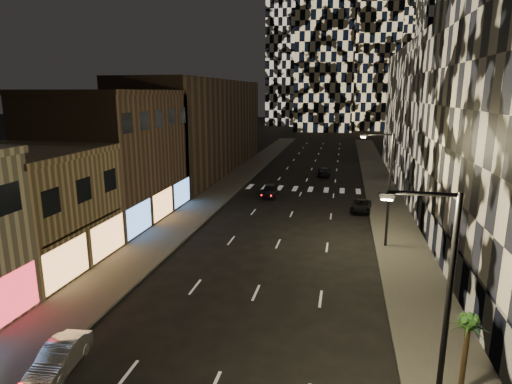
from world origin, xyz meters
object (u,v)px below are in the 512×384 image
at_px(car_dark_midlane, 270,191).
at_px(palm_tree, 468,328).
at_px(streetlight_far, 387,182).
at_px(car_dark_oncoming, 324,172).
at_px(car_dark_rightlane, 361,206).
at_px(car_silver_parked, 60,358).
at_px(streetlight_near, 440,302).

xyz_separation_m(car_dark_midlane, palm_tree, (13.68, -32.18, 2.20)).
xyz_separation_m(streetlight_far, palm_tree, (1.83, -17.17, -2.40)).
bearing_deg(car_dark_oncoming, car_dark_rightlane, 101.76).
height_order(car_silver_parked, car_dark_rightlane, car_silver_parked).
xyz_separation_m(streetlight_near, car_dark_oncoming, (-6.17, 49.63, -4.72)).
bearing_deg(car_dark_oncoming, streetlight_near, 94.69).
bearing_deg(car_dark_midlane, streetlight_far, -55.87).
relative_size(car_silver_parked, car_dark_oncoming, 0.88).
distance_m(streetlight_near, car_silver_parked, 16.15).
xyz_separation_m(car_silver_parked, car_dark_oncoming, (9.26, 48.86, -0.00)).
relative_size(streetlight_far, car_dark_rightlane, 2.09).
height_order(car_silver_parked, car_dark_oncoming, car_silver_parked).
bearing_deg(streetlight_near, car_dark_rightlane, 92.54).
height_order(car_dark_midlane, palm_tree, palm_tree).
bearing_deg(palm_tree, car_silver_parked, -173.18).
bearing_deg(car_dark_rightlane, streetlight_far, -77.45).
xyz_separation_m(streetlight_near, car_dark_midlane, (-11.85, 35.01, -4.61)).
distance_m(streetlight_near, car_dark_rightlane, 30.95).
bearing_deg(palm_tree, streetlight_near, -122.84).
xyz_separation_m(streetlight_far, car_silver_parked, (-15.42, -19.24, -4.72)).
bearing_deg(car_dark_oncoming, car_silver_parked, 76.88).
relative_size(car_dark_midlane, palm_tree, 1.29).
distance_m(streetlight_near, palm_tree, 4.14).
bearing_deg(streetlight_far, streetlight_near, -90.00).
bearing_deg(car_silver_parked, streetlight_far, 44.51).
height_order(car_dark_oncoming, car_dark_rightlane, car_dark_oncoming).
distance_m(car_silver_parked, palm_tree, 17.53).
bearing_deg(car_dark_rightlane, car_dark_oncoming, 109.39).
distance_m(car_silver_parked, car_dark_rightlane, 32.94).
xyz_separation_m(streetlight_far, car_dark_rightlane, (-1.35, 10.55, -4.76)).
bearing_deg(car_dark_rightlane, palm_tree, -78.22).
height_order(streetlight_far, car_dark_rightlane, streetlight_far).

